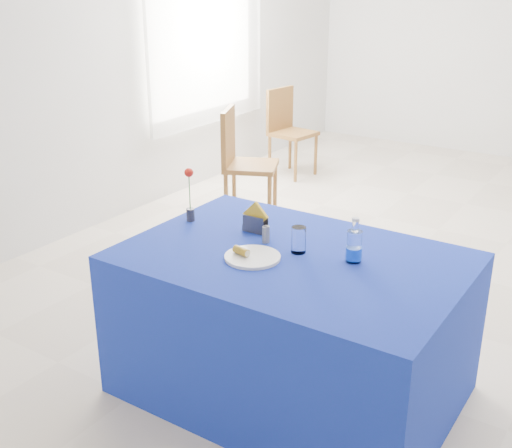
{
  "coord_description": "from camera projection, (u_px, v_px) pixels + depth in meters",
  "views": [
    {
      "loc": [
        1.47,
        -4.26,
        2.0
      ],
      "look_at": [
        -0.06,
        -1.94,
        0.92
      ],
      "focal_mm": 45.0,
      "sensor_mm": 36.0,
      "label": 1
    }
  ],
  "objects": [
    {
      "name": "floor",
      "position": [
        404.0,
        262.0,
        4.8
      ],
      "size": [
        7.0,
        7.0,
        0.0
      ],
      "primitive_type": "plane",
      "color": "beige",
      "rests_on": "ground"
    },
    {
      "name": "room_shell",
      "position": [
        427.0,
        17.0,
        4.16
      ],
      "size": [
        7.0,
        7.0,
        7.0
      ],
      "color": "silver",
      "rests_on": "ground"
    },
    {
      "name": "window_pane",
      "position": [
        203.0,
        26.0,
        6.12
      ],
      "size": [
        0.04,
        1.5,
        1.6
      ],
      "primitive_type": "cube",
      "color": "white",
      "rests_on": "room_shell"
    },
    {
      "name": "curtain",
      "position": [
        208.0,
        26.0,
        6.09
      ],
      "size": [
        0.04,
        1.75,
        1.85
      ],
      "primitive_type": "cube",
      "color": "white",
      "rests_on": "room_shell"
    },
    {
      "name": "plate",
      "position": [
        253.0,
        257.0,
        3.01
      ],
      "size": [
        0.27,
        0.27,
        0.01
      ],
      "primitive_type": "cylinder",
      "color": "silver",
      "rests_on": "blue_table"
    },
    {
      "name": "drinking_glass",
      "position": [
        299.0,
        240.0,
        3.06
      ],
      "size": [
        0.07,
        0.07,
        0.13
      ],
      "primitive_type": "cylinder",
      "color": "white",
      "rests_on": "blue_table"
    },
    {
      "name": "salt_shaker",
      "position": [
        266.0,
        234.0,
        3.18
      ],
      "size": [
        0.03,
        0.03,
        0.08
      ],
      "primitive_type": "cylinder",
      "color": "slate",
      "rests_on": "blue_table"
    },
    {
      "name": "pepper_shaker",
      "position": [
        265.0,
        235.0,
        3.17
      ],
      "size": [
        0.03,
        0.03,
        0.08
      ],
      "primitive_type": "cylinder",
      "color": "slate",
      "rests_on": "blue_table"
    },
    {
      "name": "blue_table",
      "position": [
        291.0,
        325.0,
        3.19
      ],
      "size": [
        1.6,
        1.1,
        0.76
      ],
      "color": "navy",
      "rests_on": "floor"
    },
    {
      "name": "water_bottle",
      "position": [
        354.0,
        247.0,
        2.96
      ],
      "size": [
        0.07,
        0.07,
        0.21
      ],
      "color": "white",
      "rests_on": "blue_table"
    },
    {
      "name": "napkin_holder",
      "position": [
        255.0,
        223.0,
        3.31
      ],
      "size": [
        0.15,
        0.06,
        0.17
      ],
      "color": "#343439",
      "rests_on": "blue_table"
    },
    {
      "name": "rose_vase",
      "position": [
        190.0,
        196.0,
        3.42
      ],
      "size": [
        0.05,
        0.05,
        0.3
      ],
      "color": "#29292E",
      "rests_on": "blue_table"
    },
    {
      "name": "chair_win_a",
      "position": [
        241.0,
        157.0,
        5.45
      ],
      "size": [
        0.57,
        0.57,
        0.97
      ],
      "rotation": [
        0.0,
        0.0,
        2.0
      ],
      "color": "brown",
      "rests_on": "floor"
    },
    {
      "name": "chair_win_b",
      "position": [
        287.0,
        125.0,
        6.74
      ],
      "size": [
        0.46,
        0.46,
        0.91
      ],
      "rotation": [
        0.0,
        0.0,
        1.43
      ],
      "color": "brown",
      "rests_on": "floor"
    },
    {
      "name": "banana_pieces",
      "position": [
        241.0,
        251.0,
        3.01
      ],
      "size": [
        0.09,
        0.05,
        0.04
      ],
      "color": "gold",
      "rests_on": "plate"
    }
  ]
}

